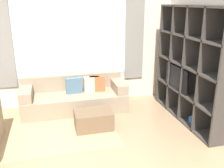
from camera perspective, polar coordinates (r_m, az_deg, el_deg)
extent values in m
cube|color=beige|center=(5.67, -9.15, 8.80)|extent=(5.82, 0.07, 2.70)
cube|color=silver|center=(5.62, -9.16, 9.74)|extent=(2.54, 0.01, 1.60)
cube|color=gray|center=(5.66, -23.97, 8.47)|extent=(0.44, 0.03, 1.90)
cube|color=gray|center=(5.90, 5.13, 10.31)|extent=(0.44, 0.03, 1.90)
cube|color=beige|center=(4.98, 20.95, 6.51)|extent=(0.07, 4.29, 2.70)
cube|color=tan|center=(4.78, -15.68, -10.67)|extent=(2.62, 1.61, 0.01)
cube|color=#515660|center=(5.10, 19.55, 4.08)|extent=(0.02, 2.11, 2.21)
cube|color=#3D3833|center=(4.57, 21.09, 2.34)|extent=(0.40, 0.04, 2.21)
cube|color=#3D3833|center=(4.99, 17.70, 3.99)|extent=(0.40, 0.04, 2.21)
cube|color=#3D3833|center=(5.44, 14.83, 5.37)|extent=(0.40, 0.04, 2.21)
cube|color=#3D3833|center=(5.89, 12.40, 6.53)|extent=(0.40, 0.04, 2.21)
cube|color=#3D3833|center=(5.35, 16.57, -7.34)|extent=(0.40, 2.11, 0.04)
cube|color=#3D3833|center=(5.15, 17.11, -1.96)|extent=(0.40, 2.11, 0.04)
cube|color=#3D3833|center=(4.99, 17.70, 3.99)|extent=(0.40, 2.11, 0.04)
cube|color=#3D3833|center=(4.90, 18.33, 10.26)|extent=(0.40, 2.11, 0.04)
cube|color=#3D3833|center=(4.86, 18.98, 16.49)|extent=(0.40, 2.11, 0.04)
cube|color=black|center=(5.19, 14.48, 1.38)|extent=(0.04, 0.84, 0.47)
cube|color=black|center=(5.27, 14.48, -0.89)|extent=(0.10, 0.24, 0.03)
cylinder|color=white|center=(5.13, 17.82, -7.66)|extent=(0.06, 0.06, 0.13)
cube|color=#2856A8|center=(5.11, 17.95, -7.79)|extent=(0.11, 0.11, 0.12)
cube|color=white|center=(5.74, 13.17, 1.53)|extent=(0.09, 0.09, 0.17)
cube|color=gray|center=(5.49, -8.49, -4.11)|extent=(2.20, 0.85, 0.38)
cube|color=gray|center=(5.67, -9.02, 0.54)|extent=(2.20, 0.18, 0.34)
cube|color=gray|center=(5.39, -19.04, -2.00)|extent=(0.24, 0.79, 0.21)
cube|color=gray|center=(5.55, 1.46, -0.38)|extent=(0.24, 0.79, 0.21)
cube|color=beige|center=(5.45, -4.68, -0.04)|extent=(0.35, 0.16, 0.34)
cube|color=#C65B33|center=(5.47, -3.42, 0.06)|extent=(0.35, 0.15, 0.34)
cube|color=slate|center=(5.41, -8.67, -0.35)|extent=(0.35, 0.14, 0.34)
cube|color=brown|center=(4.70, -4.26, -8.17)|extent=(0.69, 0.49, 0.35)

